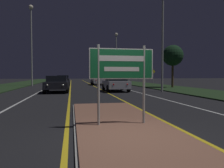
# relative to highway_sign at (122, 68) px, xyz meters

# --- Properties ---
(ground_plane) EXTENTS (160.00, 160.00, 0.00)m
(ground_plane) POSITION_rel_highway_sign_xyz_m (0.00, -1.21, -1.70)
(ground_plane) COLOR black
(median_island) EXTENTS (2.70, 9.34, 0.10)m
(median_island) POSITION_rel_highway_sign_xyz_m (0.00, 0.00, -1.66)
(median_island) COLOR #999993
(median_island) RESTS_ON ground_plane
(verge_right) EXTENTS (5.00, 100.00, 0.08)m
(verge_right) POSITION_rel_highway_sign_xyz_m (9.50, 18.79, -1.66)
(verge_right) COLOR #1E3319
(verge_right) RESTS_ON ground_plane
(centre_line_yellow_left) EXTENTS (0.12, 70.00, 0.01)m
(centre_line_yellow_left) POSITION_rel_highway_sign_xyz_m (-1.54, 23.79, -1.69)
(centre_line_yellow_left) COLOR gold
(centre_line_yellow_left) RESTS_ON ground_plane
(centre_line_yellow_right) EXTENTS (0.12, 70.00, 0.01)m
(centre_line_yellow_right) POSITION_rel_highway_sign_xyz_m (1.54, 23.79, -1.69)
(centre_line_yellow_right) COLOR gold
(centre_line_yellow_right) RESTS_ON ground_plane
(lane_line_white_left) EXTENTS (0.12, 70.00, 0.01)m
(lane_line_white_left) POSITION_rel_highway_sign_xyz_m (-4.20, 23.79, -1.69)
(lane_line_white_left) COLOR silver
(lane_line_white_left) RESTS_ON ground_plane
(lane_line_white_right) EXTENTS (0.12, 70.00, 0.01)m
(lane_line_white_right) POSITION_rel_highway_sign_xyz_m (4.20, 23.79, -1.69)
(lane_line_white_right) COLOR silver
(lane_line_white_right) RESTS_ON ground_plane
(edge_line_white_left) EXTENTS (0.10, 70.00, 0.01)m
(edge_line_white_left) POSITION_rel_highway_sign_xyz_m (-7.20, 23.79, -1.69)
(edge_line_white_left) COLOR silver
(edge_line_white_left) RESTS_ON ground_plane
(edge_line_white_right) EXTENTS (0.10, 70.00, 0.01)m
(edge_line_white_right) POSITION_rel_highway_sign_xyz_m (7.20, 23.79, -1.69)
(edge_line_white_right) COLOR silver
(edge_line_white_right) RESTS_ON ground_plane
(highway_sign) EXTENTS (1.84, 0.07, 2.25)m
(highway_sign) POSITION_rel_highway_sign_xyz_m (0.00, 0.00, 0.00)
(highway_sign) COLOR #9E9E99
(highway_sign) RESTS_ON median_island
(streetlight_left_far) EXTENTS (0.58, 0.58, 10.60)m
(streetlight_left_far) POSITION_rel_highway_sign_xyz_m (-6.53, 24.17, 5.34)
(streetlight_left_far) COLOR #9E9E99
(streetlight_left_far) RESTS_ON ground_plane
(streetlight_right_near) EXTENTS (0.63, 0.63, 8.69)m
(streetlight_right_near) POSITION_rel_highway_sign_xyz_m (6.34, 11.79, 4.45)
(streetlight_right_near) COLOR #9E9E99
(streetlight_right_near) RESTS_ON ground_plane
(streetlight_right_far) EXTENTS (0.58, 0.58, 9.09)m
(streetlight_right_far) POSITION_rel_highway_sign_xyz_m (6.62, 32.94, 4.45)
(streetlight_right_far) COLOR #9E9E99
(streetlight_right_far) RESTS_ON ground_plane
(car_receding_0) EXTENTS (2.02, 4.31, 1.36)m
(car_receding_0) POSITION_rel_highway_sign_xyz_m (2.55, 13.50, -0.97)
(car_receding_0) COLOR #B7B7BC
(car_receding_0) RESTS_ON ground_plane
(car_receding_1) EXTENTS (2.03, 4.46, 1.39)m
(car_receding_1) POSITION_rel_highway_sign_xyz_m (2.55, 26.30, -0.94)
(car_receding_1) COLOR #B7B7BC
(car_receding_1) RESTS_ON ground_plane
(car_approaching_0) EXTENTS (2.02, 4.14, 1.43)m
(car_approaching_0) POSITION_rel_highway_sign_xyz_m (-2.64, 13.30, -0.94)
(car_approaching_0) COLOR black
(car_approaching_0) RESTS_ON ground_plane
(car_approaching_1) EXTENTS (1.84, 4.73, 1.44)m
(car_approaching_1) POSITION_rel_highway_sign_xyz_m (-2.57, 25.49, -0.93)
(car_approaching_1) COLOR black
(car_approaching_1) RESTS_ON ground_plane
(warning_sign) EXTENTS (0.60, 0.06, 2.16)m
(warning_sign) POSITION_rel_highway_sign_xyz_m (9.74, 22.59, -0.31)
(warning_sign) COLOR #9E9E99
(warning_sign) RESTS_ON verge_right
(roadside_palm_right) EXTENTS (2.35, 2.35, 4.78)m
(roadside_palm_right) POSITION_rel_highway_sign_xyz_m (9.85, 16.97, 1.96)
(roadside_palm_right) COLOR #4C3823
(roadside_palm_right) RESTS_ON verge_right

